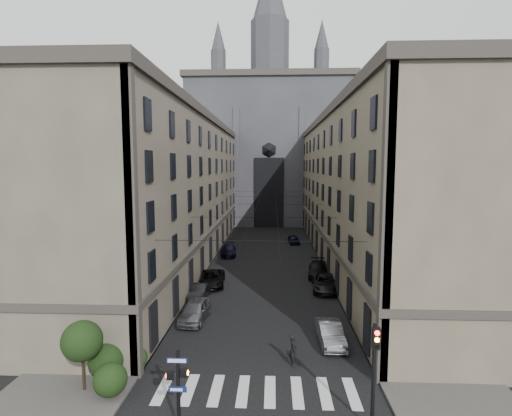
# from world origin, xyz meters

# --- Properties ---
(sidewalk_left) EXTENTS (7.00, 80.00, 0.15)m
(sidewalk_left) POSITION_xyz_m (-10.50, 36.00, 0.07)
(sidewalk_left) COLOR #383533
(sidewalk_left) RESTS_ON ground
(sidewalk_right) EXTENTS (7.00, 80.00, 0.15)m
(sidewalk_right) POSITION_xyz_m (10.50, 36.00, 0.07)
(sidewalk_right) COLOR #383533
(sidewalk_right) RESTS_ON ground
(zebra_crossing) EXTENTS (11.00, 3.20, 0.01)m
(zebra_crossing) POSITION_xyz_m (0.00, 5.00, 0.01)
(zebra_crossing) COLOR beige
(zebra_crossing) RESTS_ON ground
(building_left) EXTENTS (13.60, 60.60, 18.85)m
(building_left) POSITION_xyz_m (-13.44, 36.00, 9.34)
(building_left) COLOR #504A3D
(building_left) RESTS_ON ground
(building_right) EXTENTS (13.60, 60.60, 18.85)m
(building_right) POSITION_xyz_m (13.44, 36.00, 9.34)
(building_right) COLOR brown
(building_right) RESTS_ON ground
(gothic_tower) EXTENTS (35.00, 23.00, 58.00)m
(gothic_tower) POSITION_xyz_m (0.00, 74.96, 17.80)
(gothic_tower) COLOR #2D2D33
(gothic_tower) RESTS_ON ground
(pedestrian_signal_left) EXTENTS (1.02, 0.38, 4.00)m
(pedestrian_signal_left) POSITION_xyz_m (-3.51, 1.50, 2.32)
(pedestrian_signal_left) COLOR black
(pedestrian_signal_left) RESTS_ON ground
(traffic_light_right) EXTENTS (0.34, 0.50, 5.20)m
(traffic_light_right) POSITION_xyz_m (5.60, 1.92, 3.29)
(traffic_light_right) COLOR black
(traffic_light_right) RESTS_ON ground
(shrub_cluster) EXTENTS (3.90, 4.40, 3.90)m
(shrub_cluster) POSITION_xyz_m (-8.72, 5.01, 1.80)
(shrub_cluster) COLOR black
(shrub_cluster) RESTS_ON sidewalk_left
(tram_wires) EXTENTS (14.00, 60.00, 0.43)m
(tram_wires) POSITION_xyz_m (0.00, 35.63, 7.25)
(tram_wires) COLOR black
(tram_wires) RESTS_ON ground
(car_left_near) EXTENTS (2.23, 4.89, 1.63)m
(car_left_near) POSITION_xyz_m (-5.39, 14.91, 0.81)
(car_left_near) COLOR slate
(car_left_near) RESTS_ON ground
(car_left_midnear) EXTENTS (1.77, 4.09, 1.31)m
(car_left_midnear) POSITION_xyz_m (-6.00, 20.25, 0.65)
(car_left_midnear) COLOR black
(car_left_midnear) RESTS_ON ground
(car_left_midfar) EXTENTS (2.92, 5.63, 1.52)m
(car_left_midfar) POSITION_xyz_m (-5.45, 24.32, 0.76)
(car_left_midfar) COLOR black
(car_left_midfar) RESTS_ON ground
(car_left_far) EXTENTS (2.72, 5.32, 1.48)m
(car_left_far) POSITION_xyz_m (-5.31, 38.35, 0.74)
(car_left_far) COLOR black
(car_left_far) RESTS_ON ground
(car_right_near) EXTENTS (1.78, 4.57, 1.48)m
(car_right_near) POSITION_xyz_m (4.92, 11.16, 0.74)
(car_right_near) COLOR gray
(car_right_near) RESTS_ON ground
(car_right_midnear) EXTENTS (2.97, 5.74, 1.55)m
(car_right_midnear) POSITION_xyz_m (6.15, 23.22, 0.77)
(car_right_midnear) COLOR black
(car_right_midnear) RESTS_ON ground
(car_right_midfar) EXTENTS (2.89, 5.79, 1.62)m
(car_right_midfar) POSITION_xyz_m (6.05, 28.33, 0.81)
(car_right_midfar) COLOR black
(car_right_midfar) RESTS_ON ground
(car_right_far) EXTENTS (2.00, 4.06, 1.33)m
(car_right_far) POSITION_xyz_m (4.20, 47.31, 0.67)
(car_right_far) COLOR black
(car_right_far) RESTS_ON ground
(pedestrian) EXTENTS (0.58, 0.78, 1.98)m
(pedestrian) POSITION_xyz_m (2.15, 8.00, 0.99)
(pedestrian) COLOR black
(pedestrian) RESTS_ON ground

